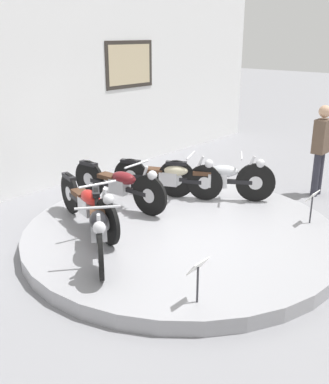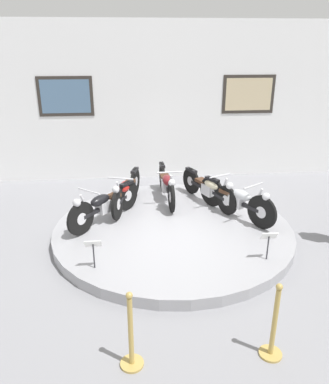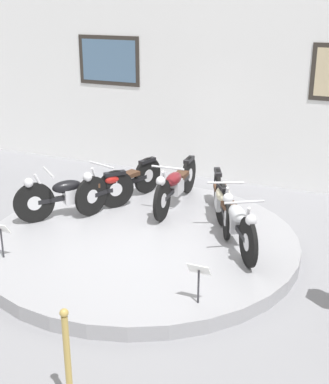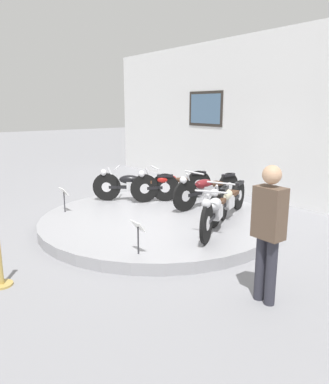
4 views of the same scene
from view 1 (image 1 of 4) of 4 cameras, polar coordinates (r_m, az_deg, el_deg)
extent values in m
plane|color=gray|center=(6.76, 2.11, -6.00)|extent=(60.00, 60.00, 0.00)
cylinder|color=#99999E|center=(6.72, 2.12, -5.25)|extent=(4.62, 4.62, 0.20)
cube|color=white|center=(8.81, -16.42, 13.20)|extent=(14.00, 0.20, 4.10)
cube|color=#2D2823|center=(10.21, -4.45, 15.84)|extent=(1.40, 0.02, 1.00)
cube|color=#C6B289|center=(10.21, -4.44, 15.84)|extent=(1.24, 0.02, 0.84)
cylinder|color=black|center=(5.28, -8.14, -7.63)|extent=(0.45, 0.54, 0.64)
cylinder|color=silver|center=(5.28, -8.14, -7.63)|extent=(0.19, 0.22, 0.23)
cylinder|color=black|center=(6.52, -8.58, -2.25)|extent=(0.45, 0.54, 0.64)
cylinder|color=silver|center=(6.52, -8.58, -2.25)|extent=(0.19, 0.22, 0.23)
cube|color=black|center=(5.89, -8.38, -4.66)|extent=(0.84, 1.01, 0.07)
cube|color=silver|center=(5.85, -8.38, -4.64)|extent=(0.36, 0.37, 0.24)
ellipsoid|color=black|center=(5.69, -8.42, -3.58)|extent=(0.47, 0.51, 0.20)
cube|color=#472D1E|center=(6.04, -8.52, -2.60)|extent=(0.36, 0.37, 0.07)
cube|color=black|center=(6.42, -8.70, 0.02)|extent=(0.30, 0.34, 0.06)
cylinder|color=silver|center=(5.33, -8.30, -4.99)|extent=(0.19, 0.22, 0.54)
cylinder|color=silver|center=(5.33, -8.47, -1.97)|extent=(0.44, 0.36, 0.03)
sphere|color=silver|center=(5.08, -8.29, -4.52)|extent=(0.15, 0.15, 0.15)
cylinder|color=black|center=(6.09, -7.24, -3.77)|extent=(0.23, 0.64, 0.65)
cylinder|color=silver|center=(6.09, -7.24, -3.77)|extent=(0.13, 0.24, 0.23)
cylinder|color=black|center=(7.25, -11.90, -0.15)|extent=(0.23, 0.64, 0.65)
cylinder|color=silver|center=(7.25, -11.90, -0.15)|extent=(0.13, 0.24, 0.23)
cube|color=black|center=(6.66, -9.78, -1.81)|extent=(0.41, 1.21, 0.07)
cube|color=silver|center=(6.62, -9.65, -1.75)|extent=(0.28, 0.36, 0.24)
ellipsoid|color=red|center=(6.48, -9.38, -0.71)|extent=(0.34, 0.52, 0.20)
cube|color=#472D1E|center=(6.81, -10.58, -0.14)|extent=(0.28, 0.36, 0.07)
cube|color=black|center=(7.17, -12.05, 1.91)|extent=(0.20, 0.37, 0.06)
cylinder|color=silver|center=(6.14, -7.93, -1.59)|extent=(0.11, 0.25, 0.54)
cylinder|color=silver|center=(6.14, -8.47, 0.98)|extent=(0.53, 0.18, 0.03)
sphere|color=silver|center=(5.91, -7.13, -0.94)|extent=(0.15, 0.15, 0.15)
cylinder|color=black|center=(6.99, -1.91, -0.44)|extent=(0.09, 0.66, 0.66)
cylinder|color=silver|center=(6.99, -1.91, -0.44)|extent=(0.08, 0.23, 0.23)
cylinder|color=black|center=(7.88, -9.51, 1.63)|extent=(0.09, 0.66, 0.66)
cylinder|color=silver|center=(7.88, -9.51, 1.63)|extent=(0.08, 0.23, 0.23)
cube|color=black|center=(7.42, -5.94, 0.66)|extent=(0.14, 1.24, 0.07)
cube|color=silver|center=(7.38, -5.71, 0.75)|extent=(0.22, 0.33, 0.24)
ellipsoid|color=maroon|center=(7.27, -5.18, 1.78)|extent=(0.25, 0.49, 0.20)
cube|color=#472D1E|center=(7.52, -7.19, 2.00)|extent=(0.22, 0.33, 0.07)
cube|color=black|center=(7.80, -9.62, 3.58)|extent=(0.12, 0.37, 0.06)
cylinder|color=silver|center=(7.02, -2.86, 1.35)|extent=(0.06, 0.25, 0.54)
cylinder|color=silver|center=(7.01, -3.57, 3.54)|extent=(0.54, 0.06, 0.03)
sphere|color=silver|center=(6.85, -1.56, 2.13)|extent=(0.15, 0.15, 0.15)
cylinder|color=black|center=(7.68, 5.15, 1.20)|extent=(0.30, 0.59, 0.62)
cylinder|color=silver|center=(7.68, 5.15, 1.20)|extent=(0.15, 0.22, 0.22)
cylinder|color=black|center=(8.04, -4.30, 2.09)|extent=(0.30, 0.59, 0.62)
cylinder|color=silver|center=(8.04, -4.30, 2.09)|extent=(0.15, 0.22, 0.22)
cube|color=black|center=(7.83, 0.31, 1.66)|extent=(0.57, 1.16, 0.07)
cube|color=silver|center=(7.82, 0.60, 1.77)|extent=(0.31, 0.37, 0.24)
ellipsoid|color=beige|center=(7.74, 1.31, 2.83)|extent=(0.40, 0.53, 0.20)
cube|color=#472D1E|center=(7.86, -1.22, 2.77)|extent=(0.31, 0.37, 0.07)
cube|color=black|center=(7.97, -4.35, 3.89)|extent=(0.24, 0.37, 0.06)
cylinder|color=silver|center=(7.65, 4.10, 2.73)|extent=(0.14, 0.25, 0.54)
cylinder|color=silver|center=(7.60, 3.35, 4.67)|extent=(0.51, 0.25, 0.03)
sphere|color=silver|center=(7.57, 5.67, 3.60)|extent=(0.15, 0.15, 0.15)
cylinder|color=black|center=(7.73, 11.47, 1.18)|extent=(0.41, 0.59, 0.66)
cylinder|color=silver|center=(7.73, 11.47, 1.18)|extent=(0.18, 0.23, 0.23)
cylinder|color=black|center=(7.77, 1.49, 1.67)|extent=(0.41, 0.59, 0.66)
cylinder|color=silver|center=(7.77, 1.49, 1.67)|extent=(0.18, 0.23, 0.23)
cube|color=black|center=(7.72, 6.47, 1.43)|extent=(0.73, 1.08, 0.07)
cube|color=silver|center=(7.71, 6.77, 1.56)|extent=(0.34, 0.38, 0.24)
ellipsoid|color=#B2B5BA|center=(7.66, 7.57, 2.66)|extent=(0.44, 0.52, 0.20)
cube|color=#472D1E|center=(7.68, 4.87, 2.50)|extent=(0.34, 0.38, 0.07)
cube|color=black|center=(7.68, 1.51, 3.67)|extent=(0.28, 0.36, 0.06)
cylinder|color=silver|center=(7.66, 10.46, 2.66)|extent=(0.17, 0.23, 0.54)
cylinder|color=silver|center=(7.59, 9.77, 4.58)|extent=(0.47, 0.32, 0.03)
sphere|color=silver|center=(7.64, 12.09, 3.58)|extent=(0.15, 0.15, 0.15)
cylinder|color=#333338|center=(4.85, 4.22, -11.67)|extent=(0.02, 0.02, 0.42)
cube|color=white|center=(4.74, 4.28, -9.34)|extent=(0.26, 0.11, 0.15)
cylinder|color=#333338|center=(7.09, 18.11, -2.19)|extent=(0.02, 0.02, 0.42)
cube|color=white|center=(7.01, 18.30, -0.48)|extent=(0.26, 0.11, 0.15)
cylinder|color=#2D2D38|center=(8.83, 18.66, 2.06)|extent=(0.13, 0.13, 0.82)
cylinder|color=#2D2D38|center=(8.97, 19.06, 2.29)|extent=(0.13, 0.13, 0.82)
cube|color=brown|center=(8.73, 19.38, 6.70)|extent=(0.36, 0.22, 0.62)
sphere|color=tan|center=(8.65, 19.72, 9.61)|extent=(0.22, 0.22, 0.22)
camera|label=2|loc=(4.86, 78.54, 11.56)|focal=35.00mm
camera|label=3|loc=(8.39, 62.00, 14.00)|focal=50.00mm
camera|label=4|loc=(10.59, 44.06, 11.22)|focal=35.00mm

